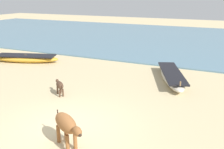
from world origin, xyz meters
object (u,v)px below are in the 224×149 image
at_px(fishing_boat_4, 26,58).
at_px(cow_adult_brown, 67,125).
at_px(calf_near_dark, 60,85).
at_px(fishing_boat_5, 172,76).

relative_size(fishing_boat_4, cow_adult_brown, 3.14).
bearing_deg(fishing_boat_4, calf_near_dark, 126.84).
bearing_deg(fishing_boat_4, cow_adult_brown, 120.51).
relative_size(fishing_boat_4, fishing_boat_5, 1.00).
bearing_deg(fishing_boat_5, cow_adult_brown, -33.54).
relative_size(fishing_boat_5, cow_adult_brown, 3.14).
relative_size(cow_adult_brown, calf_near_dark, 1.72).
relative_size(fishing_boat_4, calf_near_dark, 5.39).
height_order(fishing_boat_4, fishing_boat_5, fishing_boat_4).
bearing_deg(fishing_boat_4, fishing_boat_5, 163.28).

